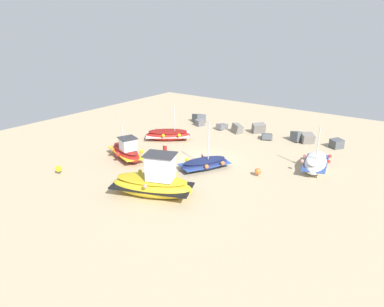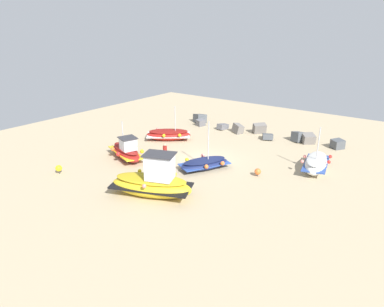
# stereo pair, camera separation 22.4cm
# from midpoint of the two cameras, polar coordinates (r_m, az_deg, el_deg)

# --- Properties ---
(ground_plane) EXTENTS (44.67, 44.67, 0.00)m
(ground_plane) POSITION_cam_midpoint_polar(r_m,az_deg,el_deg) (27.74, 2.07, -1.22)
(ground_plane) COLOR tan
(fishing_boat_0) EXTENTS (4.44, 3.95, 3.35)m
(fishing_boat_0) POSITION_cam_midpoint_polar(r_m,az_deg,el_deg) (32.82, -4.28, 3.16)
(fishing_boat_0) COLOR maroon
(fishing_boat_0) RESTS_ON ground_plane
(fishing_boat_1) EXTENTS (5.74, 3.82, 2.95)m
(fishing_boat_1) POSITION_cam_midpoint_polar(r_m,az_deg,el_deg) (21.89, -6.79, -4.84)
(fishing_boat_1) COLOR gold
(fishing_boat_1) RESTS_ON ground_plane
(fishing_boat_2) EXTENTS (4.60, 3.02, 3.13)m
(fishing_boat_2) POSITION_cam_midpoint_polar(r_m,az_deg,el_deg) (28.42, -11.22, 0.37)
(fishing_boat_2) COLOR maroon
(fishing_boat_2) RESTS_ON ground_plane
(fishing_boat_3) EXTENTS (3.26, 4.27, 3.73)m
(fishing_boat_3) POSITION_cam_midpoint_polar(r_m,az_deg,el_deg) (26.04, 1.89, -1.72)
(fishing_boat_3) COLOR navy
(fishing_boat_3) RESTS_ON ground_plane
(fishing_boat_4) EXTENTS (2.37, 4.30, 3.52)m
(fishing_boat_4) POSITION_cam_midpoint_polar(r_m,az_deg,el_deg) (27.40, 19.84, -1.49)
(fishing_boat_4) COLOR white
(fishing_boat_4) RESTS_ON ground_plane
(person_walking) EXTENTS (0.32, 0.32, 1.72)m
(person_walking) POSITION_cam_midpoint_polar(r_m,az_deg,el_deg) (26.83, -4.80, 0.22)
(person_walking) COLOR brown
(person_walking) RESTS_ON ground_plane
(breakwater_rocks) EXTENTS (16.55, 2.89, 1.27)m
(breakwater_rocks) POSITION_cam_midpoint_polar(r_m,az_deg,el_deg) (35.19, 10.25, 3.93)
(breakwater_rocks) COLOR #4C5156
(breakwater_rocks) RESTS_ON ground_plane
(mooring_buoy_0) EXTENTS (0.48, 0.48, 0.68)m
(mooring_buoy_0) POSITION_cam_midpoint_polar(r_m,az_deg,el_deg) (26.98, -21.73, -2.39)
(mooring_buoy_0) COLOR #3F3F42
(mooring_buoy_0) RESTS_ON ground_plane
(mooring_buoy_1) EXTENTS (0.48, 0.48, 0.60)m
(mooring_buoy_1) POSITION_cam_midpoint_polar(r_m,az_deg,el_deg) (25.23, 10.76, -2.97)
(mooring_buoy_1) COLOR #3F3F42
(mooring_buoy_1) RESTS_ON ground_plane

